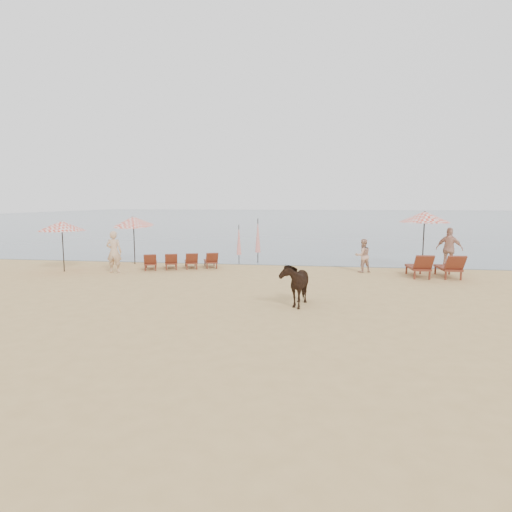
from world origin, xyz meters
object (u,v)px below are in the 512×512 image
Objects in this scene: umbrella_open_left_b at (133,221)px; beachgoer_left at (114,252)px; umbrella_open_left_a at (62,226)px; cow at (295,283)px; umbrella_closed_left at (239,240)px; umbrella_open_right at (425,217)px; beachgoer_right_b at (449,249)px; umbrella_closed_right at (258,236)px; beachgoer_right_a at (363,256)px; lounger_cluster_left at (181,261)px; lounger_cluster_right at (435,266)px.

beachgoer_left is (0.24, -2.62, -1.24)m from umbrella_open_left_b.
cow is at bearing -30.55° from umbrella_open_left_a.
beachgoer_left is (-5.01, -3.31, -0.30)m from umbrella_closed_left.
umbrella_open_left_b is (2.17, 2.69, 0.11)m from umbrella_open_left_a.
umbrella_open_right reaches higher than umbrella_open_left_a.
beachgoer_right_b reaches higher than beachgoer_left.
beachgoer_right_a is (5.05, -2.13, -0.66)m from umbrella_closed_right.
umbrella_closed_left is (5.25, 0.69, -0.94)m from umbrella_open_left_b.
beachgoer_right_a is (13.36, 1.81, -1.32)m from umbrella_open_left_a.
umbrella_closed_right is (-7.86, 1.07, -1.04)m from umbrella_open_right.
umbrella_closed_right is 9.05m from cow.
beachgoer_right_b is at bearing 55.34° from cow.
beachgoer_right_a is (11.18, -0.87, -1.42)m from umbrella_open_left_b.
beachgoer_right_a is 4.12m from beachgoer_right_b.
umbrella_open_right is at bearing -13.90° from lounger_cluster_left.
umbrella_open_left_b is at bearing 145.02° from cow.
lounger_cluster_left is 11.19m from lounger_cluster_right.
umbrella_open_right is 1.36× the size of umbrella_closed_left.
umbrella_open_left_a is at bearing 176.05° from lounger_cluster_left.
umbrella_open_left_b is 1.34× the size of beachgoer_left.
cow is at bearing 144.74° from beachgoer_left.
beachgoer_left is at bearing -146.55° from umbrella_closed_left.
lounger_cluster_left is 1.59× the size of umbrella_closed_right.
umbrella_open_left_a is 9.22m from umbrella_closed_right.
umbrella_open_left_b is 13.99m from umbrella_open_right.
umbrella_open_left_a reaches higher than lounger_cluster_left.
lounger_cluster_right is at bearing -75.40° from umbrella_open_right.
umbrella_open_left_b is 1.67× the size of beachgoer_right_a.
lounger_cluster_right is 13.79m from beachgoer_left.
lounger_cluster_right is 1.26× the size of cow.
beachgoer_left is 1.24× the size of beachgoer_right_a.
cow is at bearing 74.26° from beachgoer_right_b.
beachgoer_right_a is at bearing 1.09° from umbrella_open_left_a.
umbrella_closed_left is 1.07× the size of beachgoer_left.
cow is at bearing -68.49° from lounger_cluster_left.
cow is 0.81× the size of beachgoer_right_b.
beachgoer_right_a is (-2.80, -1.06, -1.70)m from umbrella_open_right.
lounger_cluster_left is 1.46× the size of umbrella_open_left_b.
umbrella_open_left_b is 15.20m from beachgoer_right_b.
umbrella_closed_right is at bearing 155.66° from lounger_cluster_right.
beachgoer_right_a is (5.94, -1.56, -0.48)m from umbrella_closed_left.
lounger_cluster_right is 16.28m from umbrella_open_left_a.
lounger_cluster_right is 0.74× the size of umbrella_open_right.
umbrella_closed_right is (3.29, 2.42, 1.04)m from lounger_cluster_left.
beachgoer_left is (2.41, 0.06, -1.13)m from umbrella_open_left_a.
beachgoer_right_b is at bearing -18.36° from umbrella_open_left_b.
umbrella_open_left_a reaches higher than beachgoer_right_a.
umbrella_closed_right is at bearing -7.68° from umbrella_open_left_b.
umbrella_open_right is at bearing -18.47° from umbrella_open_left_b.
beachgoer_left is at bearing -13.62° from beachgoer_right_a.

